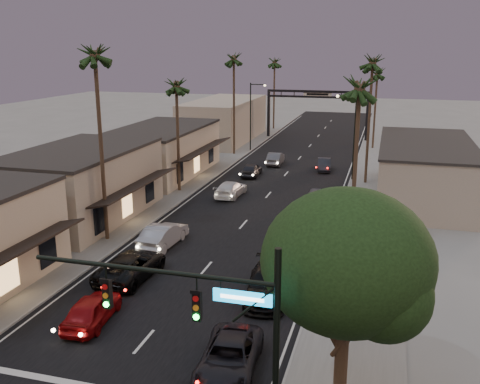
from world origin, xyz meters
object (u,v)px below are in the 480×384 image
Objects in this scene: arch at (317,102)px; palm_lc at (176,81)px; corner_tree at (349,267)px; palm_far at (275,60)px; curbside_near at (229,357)px; palm_rc at (378,71)px; palm_lb at (94,49)px; oncoming_silver at (163,235)px; palm_ld at (234,56)px; traffic_signal at (218,322)px; palm_ra at (360,82)px; oncoming_pickup at (131,266)px; streetlight_left at (253,111)px; curbside_black at (267,284)px; streetlight_right at (352,130)px; oncoming_red at (92,309)px; palm_rb at (373,59)px.

palm_lc is at bearing -104.20° from arch.
palm_far reaches higher than corner_tree.
palm_rc is at bearing 81.01° from curbside_near.
palm_lb is 13.32m from oncoming_silver.
palm_ld is (0.00, 19.00, 1.95)m from palm_lc.
palm_ld is (0.00, 33.00, -0.97)m from palm_lb.
curbside_near is (-4.86, 1.28, -5.26)m from corner_tree.
curbside_near is (4.61, -61.27, -4.81)m from arch.
palm_ra reaches higher than traffic_signal.
palm_ra is (17.20, -12.00, 0.97)m from palm_lc.
streetlight_left is at bearing -83.66° from oncoming_pickup.
palm_ld reaches higher than curbside_black.
curbside_near is (-3.99, -55.27, -9.75)m from palm_rc.
oncoming_pickup is at bearing -85.90° from palm_far.
traffic_signal is at bearing -91.72° from streetlight_right.
curbside_black is (13.22, -19.85, -9.67)m from palm_lc.
curbside_black is at bearing -152.79° from oncoming_red.
arch is 1.07× the size of palm_rb.
streetlight_left is 47.38m from oncoming_red.
corner_tree is at bearing -86.11° from streetlight_right.
oncoming_pickup is at bearing -114.41° from palm_rb.
palm_rb reaches higher than streetlight_left.
oncoming_pickup is at bearing -148.94° from palm_ra.
arch reaches higher than oncoming_pickup.
curbside_near is (8.80, -13.25, -0.10)m from oncoming_silver.
traffic_signal is 12.17m from oncoming_red.
curbside_black is at bearing -116.87° from palm_ra.
palm_far is (-8.30, 8.00, 5.91)m from arch.
streetlight_left reaches higher than arch.
palm_rc is 2.77× the size of oncoming_red.
palm_lb is at bearing -124.01° from streetlight_right.
oncoming_silver is at bearing -115.75° from streetlight_right.
palm_lb is (-14.29, 18.00, 8.30)m from traffic_signal.
palm_rb is at bearing -30.76° from streetlight_right.
palm_far is 64.08m from curbside_black.
palm_ld is (-15.52, 10.00, 7.09)m from streetlight_right.
curbside_near is at bearing -93.64° from streetlight_right.
palm_lb is 14.30m from palm_lc.
palm_far is 62.59m from oncoming_pickup.
oncoming_pickup is (4.71, -5.52, -12.60)m from palm_lb.
streetlight_right is 19.75m from palm_rc.
palm_lb reaches higher than palm_rc.
palm_lc reaches higher than arch.
palm_lc is 2.22× the size of curbside_black.
palm_lb is (-1.68, -36.00, 8.06)m from streetlight_left.
oncoming_silver is 15.91m from curbside_near.
streetlight_right is 2.05× the size of oncoming_red.
oncoming_red is (5.01, -67.02, -10.69)m from palm_far.
palm_ra is at bearing -138.36° from oncoming_red.
arch is 61.63m from curbside_near.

